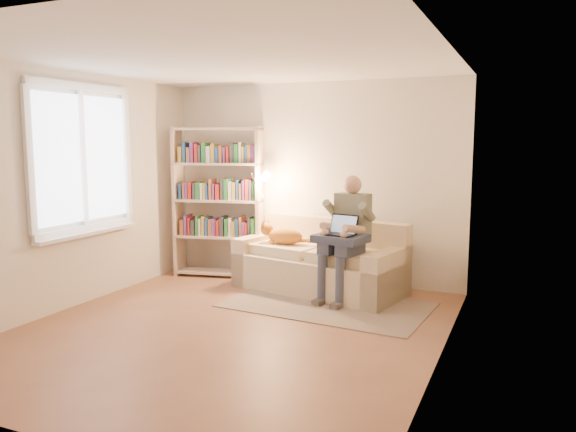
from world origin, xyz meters
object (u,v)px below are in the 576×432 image
at_px(laptop, 341,230).
at_px(bookshelf, 218,195).
at_px(person, 347,230).
at_px(sofa, 321,265).
at_px(cat, 282,235).

xyz_separation_m(laptop, bookshelf, (-1.91, 0.52, 0.28)).
relative_size(person, bookshelf, 0.71).
height_order(person, laptop, person).
distance_m(sofa, bookshelf, 1.74).
relative_size(laptop, bookshelf, 0.19).
bearing_deg(laptop, sofa, 147.78).
bearing_deg(sofa, cat, -165.23).
height_order(sofa, laptop, laptop).
bearing_deg(sofa, laptop, -32.22).
relative_size(person, laptop, 3.68).
bearing_deg(cat, person, -1.43).
height_order(cat, laptop, laptop).
xyz_separation_m(sofa, laptop, (0.37, -0.36, 0.52)).
bearing_deg(sofa, person, -19.02).
height_order(sofa, person, person).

